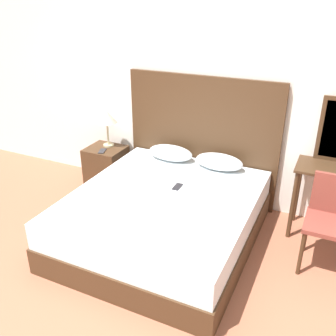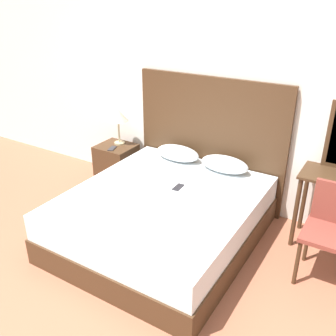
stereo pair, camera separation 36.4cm
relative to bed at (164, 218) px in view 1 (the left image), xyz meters
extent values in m
cube|color=white|center=(0.06, 1.10, 1.09)|extent=(10.00, 0.06, 2.70)
cube|color=#422B19|center=(0.00, 0.00, -0.13)|extent=(1.75, 1.99, 0.26)
cube|color=silver|center=(0.00, 0.00, 0.13)|extent=(1.71, 1.95, 0.26)
cube|color=#422B19|center=(0.00, 1.02, 0.49)|extent=(1.83, 0.05, 1.50)
ellipsoid|color=silver|center=(-0.30, 0.81, 0.35)|extent=(0.54, 0.28, 0.17)
ellipsoid|color=silver|center=(0.30, 0.81, 0.35)|extent=(0.54, 0.28, 0.17)
cube|color=#232328|center=(0.06, 0.21, 0.27)|extent=(0.08, 0.15, 0.01)
cube|color=#422B19|center=(-1.18, 0.73, 0.01)|extent=(0.46, 0.42, 0.55)
cylinder|color=tan|center=(-1.18, 0.82, 0.30)|extent=(0.14, 0.14, 0.02)
cylinder|color=tan|center=(-1.18, 0.82, 0.45)|extent=(0.02, 0.02, 0.29)
cone|color=beige|center=(-1.18, 0.82, 0.67)|extent=(0.25, 0.25, 0.15)
cube|color=#232328|center=(-1.15, 0.63, 0.29)|extent=(0.11, 0.16, 0.01)
cylinder|color=#422B19|center=(1.16, 0.60, 0.12)|extent=(0.04, 0.04, 0.75)
cylinder|color=#422B19|center=(1.16, 0.95, 0.12)|extent=(0.04, 0.04, 0.75)
cube|color=brown|center=(1.54, 0.23, 0.21)|extent=(0.46, 0.43, 0.04)
cylinder|color=#422B19|center=(1.34, 0.04, -0.03)|extent=(0.04, 0.04, 0.45)
cylinder|color=#422B19|center=(1.34, 0.42, -0.03)|extent=(0.04, 0.04, 0.45)
camera|label=1|loc=(1.41, -2.89, 2.07)|focal=40.00mm
camera|label=2|loc=(1.73, -2.71, 2.07)|focal=40.00mm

